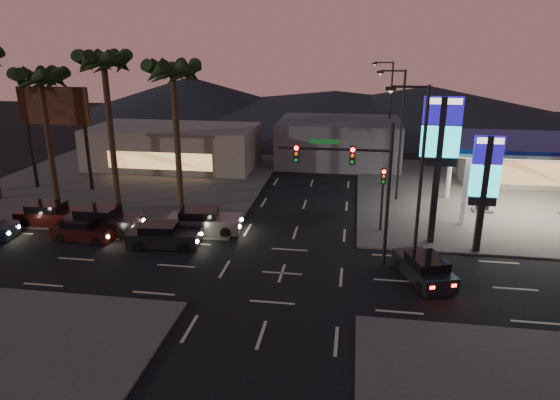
% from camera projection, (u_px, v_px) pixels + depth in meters
% --- Properties ---
extents(ground, '(140.00, 140.00, 0.00)m').
position_uv_depth(ground, '(282.00, 273.00, 27.02)').
color(ground, black).
rests_on(ground, ground).
extents(corner_lot_ne, '(24.00, 24.00, 0.12)m').
position_uv_depth(corner_lot_ne, '(509.00, 197.00, 39.77)').
color(corner_lot_ne, '#47443F').
rests_on(corner_lot_ne, ground).
extents(corner_lot_nw, '(24.00, 24.00, 0.12)m').
position_uv_depth(corner_lot_nw, '(131.00, 181.00, 44.35)').
color(corner_lot_nw, '#47443F').
rests_on(corner_lot_nw, ground).
extents(gas_station, '(12.20, 8.20, 5.47)m').
position_uv_depth(gas_station, '(536.00, 146.00, 34.47)').
color(gas_station, silver).
rests_on(gas_station, ground).
extents(convenience_store, '(10.00, 6.00, 4.00)m').
position_uv_depth(convenience_store, '(520.00, 160.00, 43.60)').
color(convenience_store, '#726B5B').
rests_on(convenience_store, ground).
extents(pylon_sign_tall, '(2.20, 0.35, 9.00)m').
position_uv_depth(pylon_sign_tall, '(440.00, 142.00, 29.02)').
color(pylon_sign_tall, black).
rests_on(pylon_sign_tall, ground).
extents(pylon_sign_short, '(1.60, 0.35, 7.00)m').
position_uv_depth(pylon_sign_short, '(485.00, 177.00, 28.26)').
color(pylon_sign_short, black).
rests_on(pylon_sign_short, ground).
extents(traffic_signal_mast, '(6.10, 0.39, 8.00)m').
position_uv_depth(traffic_signal_mast, '(357.00, 173.00, 26.75)').
color(traffic_signal_mast, black).
rests_on(traffic_signal_mast, ground).
extents(pedestal_signal, '(0.32, 0.39, 4.30)m').
position_uv_depth(pedestal_signal, '(383.00, 189.00, 31.91)').
color(pedestal_signal, black).
rests_on(pedestal_signal, ground).
extents(streetlight_near, '(2.14, 0.25, 10.00)m').
position_uv_depth(streetlight_near, '(417.00, 171.00, 25.24)').
color(streetlight_near, black).
rests_on(streetlight_near, ground).
extents(streetlight_mid, '(2.14, 0.25, 10.00)m').
position_uv_depth(streetlight_mid, '(399.00, 128.00, 37.47)').
color(streetlight_mid, black).
rests_on(streetlight_mid, ground).
extents(streetlight_far, '(2.14, 0.25, 10.00)m').
position_uv_depth(streetlight_far, '(388.00, 105.00, 50.64)').
color(streetlight_far, black).
rests_on(streetlight_far, ground).
extents(palm_a, '(4.41, 4.41, 10.86)m').
position_uv_depth(palm_a, '(173.00, 80.00, 34.36)').
color(palm_a, black).
rests_on(palm_a, ground).
extents(palm_b, '(4.41, 4.41, 11.46)m').
position_uv_depth(palm_b, '(104.00, 71.00, 34.90)').
color(palm_b, black).
rests_on(palm_b, ground).
extents(palm_c, '(4.41, 4.41, 10.26)m').
position_uv_depth(palm_c, '(41.00, 86.00, 35.95)').
color(palm_c, black).
rests_on(palm_c, ground).
extents(billboard, '(6.00, 0.30, 8.50)m').
position_uv_depth(billboard, '(55.00, 114.00, 40.24)').
color(billboard, black).
rests_on(billboard, ground).
extents(building_far_west, '(16.00, 8.00, 4.00)m').
position_uv_depth(building_far_west, '(174.00, 147.00, 49.11)').
color(building_far_west, '#726B5B').
rests_on(building_far_west, ground).
extents(building_far_mid, '(12.00, 9.00, 4.40)m').
position_uv_depth(building_far_mid, '(339.00, 142.00, 50.53)').
color(building_far_mid, '#4C4C51').
rests_on(building_far_mid, ground).
extents(hill_left, '(40.00, 40.00, 6.00)m').
position_uv_depth(hill_left, '(190.00, 95.00, 86.13)').
color(hill_left, black).
rests_on(hill_left, ground).
extents(hill_right, '(50.00, 50.00, 5.00)m').
position_uv_depth(hill_right, '(428.00, 102.00, 80.57)').
color(hill_right, black).
rests_on(hill_right, ground).
extents(hill_center, '(60.00, 60.00, 4.00)m').
position_uv_depth(hill_center, '(335.00, 103.00, 82.87)').
color(hill_center, black).
rests_on(hill_center, ground).
extents(car_lane_a_front, '(4.52, 2.16, 1.44)m').
position_uv_depth(car_lane_a_front, '(163.00, 236.00, 30.41)').
color(car_lane_a_front, black).
rests_on(car_lane_a_front, ground).
extents(car_lane_a_mid, '(4.13, 1.97, 1.31)m').
position_uv_depth(car_lane_a_mid, '(84.00, 230.00, 31.49)').
color(car_lane_a_mid, black).
rests_on(car_lane_a_mid, ground).
extents(car_lane_b_front, '(5.01, 2.49, 1.58)m').
position_uv_depth(car_lane_b_front, '(203.00, 221.00, 32.58)').
color(car_lane_b_front, slate).
rests_on(car_lane_b_front, ground).
extents(car_lane_b_mid, '(5.14, 2.26, 1.66)m').
position_uv_depth(car_lane_b_mid, '(102.00, 220.00, 32.67)').
color(car_lane_b_mid, black).
rests_on(car_lane_b_mid, ground).
extents(car_lane_b_rear, '(4.70, 2.17, 1.50)m').
position_uv_depth(car_lane_b_rear, '(51.00, 214.00, 34.01)').
color(car_lane_b_rear, black).
rests_on(car_lane_b_rear, ground).
extents(suv_station, '(3.05, 4.54, 1.41)m').
position_uv_depth(suv_station, '(424.00, 269.00, 26.06)').
color(suv_station, black).
rests_on(suv_station, ground).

